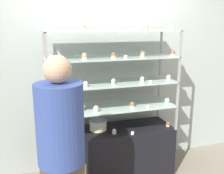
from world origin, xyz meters
name	(u,v)px	position (x,y,z in m)	size (l,w,h in m)	color
back_wall	(103,70)	(0.00, 0.39, 1.30)	(8.00, 0.05, 2.60)	#A8B2AD
display_base	(112,153)	(0.00, 0.00, 0.32)	(1.50, 0.50, 0.63)	black
display_riser_lower	(112,107)	(0.00, 0.00, 0.91)	(1.50, 0.50, 0.30)	#99999E
display_riser_middle	(112,83)	(0.00, 0.00, 1.21)	(1.50, 0.50, 0.30)	#99999E
display_riser_upper	(112,58)	(0.00, 0.00, 1.51)	(1.50, 0.50, 0.30)	#99999E
display_riser_top	(112,32)	(0.00, 0.00, 1.80)	(1.50, 0.50, 0.30)	#99999E
layer_cake_centerpiece	(98,125)	(-0.16, 0.04, 0.70)	(0.21, 0.21, 0.13)	beige
sheet_cake_frosted	(75,107)	(-0.44, 0.00, 0.96)	(0.21, 0.14, 0.06)	brown
cupcake_0	(56,138)	(-0.69, -0.12, 0.66)	(0.05, 0.05, 0.06)	#CCB28C
cupcake_1	(114,131)	(-0.01, -0.14, 0.66)	(0.05, 0.05, 0.06)	white
cupcake_2	(168,124)	(0.70, -0.12, 0.66)	(0.05, 0.05, 0.06)	beige
price_tag_0	(132,133)	(0.18, -0.23, 0.65)	(0.04, 0.00, 0.04)	white
cupcake_3	(52,111)	(-0.71, -0.07, 0.96)	(0.06, 0.06, 0.07)	beige
cupcake_4	(96,109)	(-0.23, -0.13, 0.96)	(0.06, 0.06, 0.07)	beige
cupcake_5	(132,105)	(0.22, -0.11, 0.96)	(0.06, 0.06, 0.07)	beige
cupcake_6	(167,101)	(0.69, -0.09, 0.96)	(0.06, 0.06, 0.07)	beige
price_tag_1	(148,107)	(0.36, -0.23, 0.95)	(0.04, 0.00, 0.04)	white
cupcake_7	(51,85)	(-0.71, -0.06, 1.25)	(0.05, 0.05, 0.06)	#CCB28C
cupcake_8	(86,84)	(-0.34, -0.13, 1.25)	(0.05, 0.05, 0.06)	white
cupcake_9	(113,81)	(-0.01, -0.09, 1.25)	(0.05, 0.05, 0.06)	#CCB28C
cupcake_10	(142,79)	(0.35, -0.08, 1.25)	(0.05, 0.05, 0.06)	beige
cupcake_11	(168,77)	(0.70, -0.07, 1.25)	(0.05, 0.05, 0.06)	white
price_tag_2	(150,82)	(0.38, -0.23, 1.25)	(0.04, 0.00, 0.04)	white
cupcake_12	(52,57)	(-0.68, -0.09, 1.55)	(0.06, 0.06, 0.07)	#CCB28C
cupcake_13	(84,56)	(-0.34, -0.09, 1.55)	(0.06, 0.06, 0.07)	beige
cupcake_14	(114,55)	(0.00, -0.06, 1.55)	(0.06, 0.06, 0.07)	#CCB28C
cupcake_15	(142,53)	(0.36, -0.04, 1.55)	(0.06, 0.06, 0.07)	#CCB28C
cupcake_16	(173,53)	(0.71, -0.13, 1.55)	(0.06, 0.06, 0.07)	white
price_tag_3	(125,57)	(0.08, -0.23, 1.54)	(0.04, 0.00, 0.04)	white
cupcake_17	(50,28)	(-0.69, -0.13, 1.85)	(0.06, 0.06, 0.07)	white
cupcake_18	(83,28)	(-0.35, -0.12, 1.85)	(0.06, 0.06, 0.07)	beige
cupcake_19	(113,27)	(-0.01, -0.07, 1.85)	(0.06, 0.06, 0.07)	beige
cupcake_20	(146,27)	(0.36, -0.13, 1.85)	(0.06, 0.06, 0.07)	#CCB28C
cupcake_21	(172,27)	(0.70, -0.08, 1.85)	(0.06, 0.06, 0.07)	#CCB28C
price_tag_4	(115,29)	(-0.04, -0.23, 1.84)	(0.04, 0.00, 0.04)	white
donut_glazed	(139,28)	(0.32, 0.01, 1.84)	(0.12, 0.12, 0.04)	#EFE5CC
customer_figure	(61,149)	(-0.70, -0.85, 0.89)	(0.39, 0.39, 1.66)	brown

